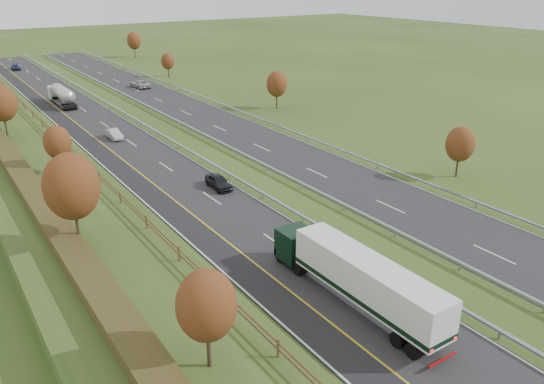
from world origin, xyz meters
The scene contains 19 objects.
ground centered at (8.00, 55.00, 0.00)m, with size 400.00×400.00×0.00m, color #2C4317.
near_carriageway centered at (0.00, 60.00, 0.02)m, with size 10.50×200.00×0.04m, color black.
far_carriageway centered at (16.50, 60.00, 0.02)m, with size 10.50×200.00×0.04m, color black.
hard_shoulder centered at (-3.75, 60.00, 0.02)m, with size 3.00×200.00×0.04m, color black.
lane_markings centered at (6.40, 59.88, 0.05)m, with size 26.75×200.00×0.01m.
embankment_left centered at (-13.00, 60.00, 1.00)m, with size 12.00×200.00×2.00m, color #2C4317.
hedge_left centered at (-15.00, 60.00, 2.55)m, with size 2.20×180.00×1.10m, color #343415.
fence_left centered at (-8.50, 59.59, 2.73)m, with size 0.12×189.06×1.20m.
median_barrier_near centered at (5.70, 60.00, 0.61)m, with size 0.32×200.00×0.71m.
median_barrier_far centered at (10.80, 60.00, 0.61)m, with size 0.32×200.00×0.71m.
outer_barrier_far centered at (22.30, 60.00, 0.62)m, with size 0.32×200.00×0.71m.
trees_left centered at (-12.64, 56.63, 6.37)m, with size 6.64×164.30×7.66m.
trees_far centered at (29.80, 89.21, 4.25)m, with size 8.45×118.60×7.12m.
box_lorry centered at (0.55, 12.05, 2.33)m, with size 2.58×16.28×4.06m.
road_tanker centered at (-0.69, 88.90, 1.86)m, with size 2.40×11.22×3.46m.
car_dark_near centered at (3.26, 37.19, 0.78)m, with size 1.74×4.33×1.48m, color black.
car_silver_mid centered at (-0.03, 62.44, 0.73)m, with size 1.46×4.18×1.38m, color #B0B1B5.
car_small_far centered at (-0.58, 135.41, 0.70)m, with size 1.85×4.56×1.32m, color #14183F.
car_oncoming centered at (16.81, 96.23, 0.83)m, with size 2.61×5.67×1.58m, color #B1B0B5.
Camera 1 is at (-22.08, -11.12, 21.69)m, focal length 35.00 mm.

